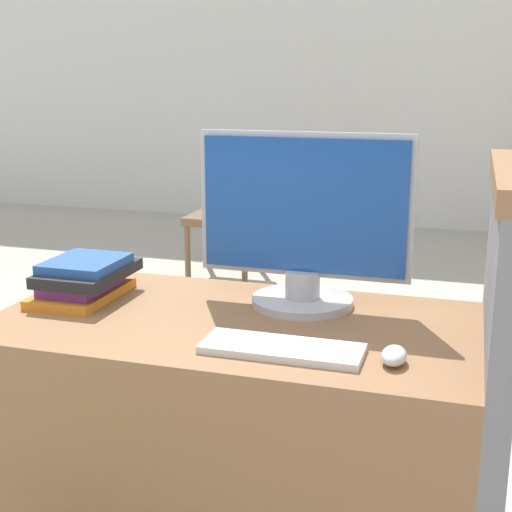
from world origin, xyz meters
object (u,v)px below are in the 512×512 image
monitor (304,225)px  keyboard (282,349)px  mouse (394,356)px  book_stack (84,279)px  far_chair (230,200)px

monitor → keyboard: bearing=-84.1°
monitor → mouse: monitor is taller
mouse → book_stack: bearing=165.7°
monitor → keyboard: size_ratio=1.57×
keyboard → far_chair: far_chair is taller
keyboard → far_chair: size_ratio=0.36×
mouse → book_stack: 0.85m
keyboard → mouse: size_ratio=4.00×
book_stack → keyboard: bearing=-19.9°
far_chair → mouse: bearing=-64.3°
mouse → book_stack: size_ratio=0.30×
book_stack → far_chair: size_ratio=0.30×
mouse → far_chair: (-1.38, 2.97, -0.24)m
monitor → far_chair: size_ratio=0.57×
keyboard → mouse: 0.23m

